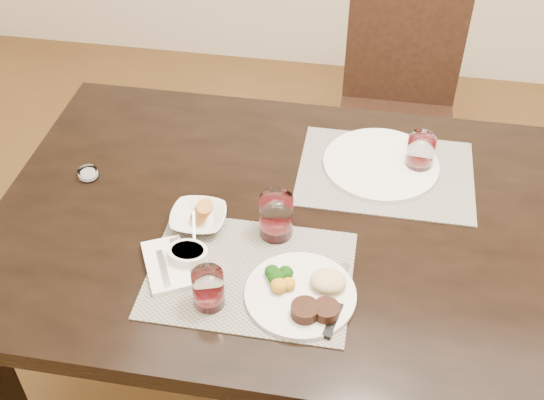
% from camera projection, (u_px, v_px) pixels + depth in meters
% --- Properties ---
extents(ground_plane, '(4.50, 4.50, 0.00)m').
position_uv_depth(ground_plane, '(368.00, 398.00, 2.16)').
color(ground_plane, '#4C3018').
rests_on(ground_plane, ground).
extents(dining_table, '(2.00, 1.00, 0.75)m').
position_uv_depth(dining_table, '(393.00, 253.00, 1.71)').
color(dining_table, black).
rests_on(dining_table, ground).
extents(chair_far, '(0.42, 0.42, 0.90)m').
position_uv_depth(chair_far, '(398.00, 102.00, 2.50)').
color(chair_far, black).
rests_on(chair_far, ground).
extents(placemat_near, '(0.46, 0.34, 0.00)m').
position_uv_depth(placemat_near, '(250.00, 274.00, 1.54)').
color(placemat_near, gray).
rests_on(placemat_near, dining_table).
extents(placemat_far, '(0.46, 0.34, 0.00)m').
position_uv_depth(placemat_far, '(386.00, 173.00, 1.81)').
color(placemat_far, gray).
rests_on(placemat_far, dining_table).
extents(dinner_plate, '(0.25, 0.25, 0.04)m').
position_uv_depth(dinner_plate, '(306.00, 293.00, 1.48)').
color(dinner_plate, silver).
rests_on(dinner_plate, placemat_near).
extents(napkin_fork, '(0.16, 0.19, 0.02)m').
position_uv_depth(napkin_fork, '(167.00, 264.00, 1.56)').
color(napkin_fork, white).
rests_on(napkin_fork, placemat_near).
extents(steak_knife, '(0.04, 0.22, 0.01)m').
position_uv_depth(steak_knife, '(334.00, 311.00, 1.46)').
color(steak_knife, silver).
rests_on(steak_knife, placemat_near).
extents(cracker_bowl, '(0.14, 0.14, 0.06)m').
position_uv_depth(cracker_bowl, '(199.00, 218.00, 1.65)').
color(cracker_bowl, silver).
rests_on(cracker_bowl, placemat_near).
extents(sauce_ramekin, '(0.09, 0.14, 0.07)m').
position_uv_depth(sauce_ramekin, '(188.00, 255.00, 1.56)').
color(sauce_ramekin, silver).
rests_on(sauce_ramekin, placemat_near).
extents(wine_glass_near, '(0.08, 0.08, 0.11)m').
position_uv_depth(wine_glass_near, '(276.00, 218.00, 1.61)').
color(wine_glass_near, silver).
rests_on(wine_glass_near, placemat_near).
extents(far_plate, '(0.31, 0.31, 0.01)m').
position_uv_depth(far_plate, '(381.00, 164.00, 1.83)').
color(far_plate, silver).
rests_on(far_plate, placemat_far).
extents(wine_glass_far, '(0.07, 0.07, 0.10)m').
position_uv_depth(wine_glass_far, '(420.00, 154.00, 1.80)').
color(wine_glass_far, silver).
rests_on(wine_glass_far, placemat_far).
extents(wine_glass_side, '(0.07, 0.07, 0.10)m').
position_uv_depth(wine_glass_side, '(209.00, 291.00, 1.46)').
color(wine_glass_side, silver).
rests_on(wine_glass_side, dining_table).
extents(salt_cellar, '(0.05, 0.05, 0.02)m').
position_uv_depth(salt_cellar, '(88.00, 174.00, 1.80)').
color(salt_cellar, silver).
rests_on(salt_cellar, dining_table).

